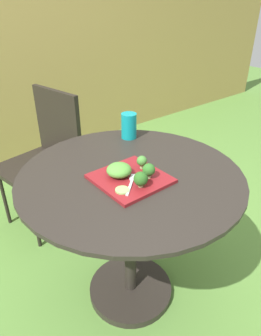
{
  "coord_description": "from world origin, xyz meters",
  "views": [
    {
      "loc": [
        -0.7,
        -0.86,
        1.4
      ],
      "look_at": [
        -0.02,
        -0.02,
        0.79
      ],
      "focal_mm": 32.52,
      "sensor_mm": 36.0,
      "label": 1
    }
  ],
  "objects_px": {
    "salad_plate": "(130,179)",
    "fork": "(131,182)",
    "drinking_glass": "(129,127)",
    "patio_chair": "(47,150)"
  },
  "relations": [
    {
      "from": "patio_chair",
      "to": "fork",
      "type": "xyz_separation_m",
      "value": [
        -0.06,
        -0.95,
        0.24
      ]
    },
    {
      "from": "patio_chair",
      "to": "fork",
      "type": "bearing_deg",
      "value": -93.61
    },
    {
      "from": "patio_chair",
      "to": "salad_plate",
      "type": "height_order",
      "value": "patio_chair"
    },
    {
      "from": "patio_chair",
      "to": "drinking_glass",
      "type": "relative_size",
      "value": 6.81
    },
    {
      "from": "salad_plate",
      "to": "drinking_glass",
      "type": "distance_m",
      "value": 0.43
    },
    {
      "from": "salad_plate",
      "to": "drinking_glass",
      "type": "relative_size",
      "value": 2.06
    },
    {
      "from": "salad_plate",
      "to": "fork",
      "type": "height_order",
      "value": "fork"
    },
    {
      "from": "salad_plate",
      "to": "fork",
      "type": "distance_m",
      "value": 0.05
    },
    {
      "from": "salad_plate",
      "to": "fork",
      "type": "bearing_deg",
      "value": -123.85
    },
    {
      "from": "salad_plate",
      "to": "drinking_glass",
      "type": "height_order",
      "value": "drinking_glass"
    }
  ]
}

